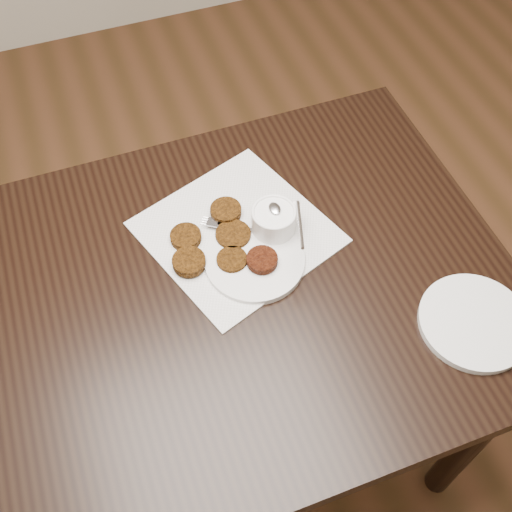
{
  "coord_description": "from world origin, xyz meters",
  "views": [
    {
      "loc": [
        -0.14,
        -0.57,
        1.72
      ],
      "look_at": [
        0.09,
        0.04,
        0.8
      ],
      "focal_mm": 43.41,
      "sensor_mm": 36.0,
      "label": 1
    }
  ],
  "objects_px": {
    "table": "(194,386)",
    "plate_with_patty": "(255,258)",
    "sauce_ramekin": "(274,211)",
    "plate_empty": "(474,322)",
    "napkin": "(237,232)"
  },
  "relations": [
    {
      "from": "plate_with_patty",
      "to": "table",
      "type": "bearing_deg",
      "value": -167.29
    },
    {
      "from": "table",
      "to": "plate_with_patty",
      "type": "relative_size",
      "value": 6.62
    },
    {
      "from": "table",
      "to": "plate_empty",
      "type": "height_order",
      "value": "plate_empty"
    },
    {
      "from": "napkin",
      "to": "sauce_ramekin",
      "type": "xyz_separation_m",
      "value": [
        0.07,
        -0.02,
        0.06
      ]
    },
    {
      "from": "table",
      "to": "napkin",
      "type": "xyz_separation_m",
      "value": [
        0.15,
        0.12,
        0.38
      ]
    },
    {
      "from": "plate_with_patty",
      "to": "napkin",
      "type": "bearing_deg",
      "value": 96.11
    },
    {
      "from": "plate_empty",
      "to": "napkin",
      "type": "bearing_deg",
      "value": 134.04
    },
    {
      "from": "table",
      "to": "napkin",
      "type": "bearing_deg",
      "value": 36.84
    },
    {
      "from": "napkin",
      "to": "sauce_ramekin",
      "type": "height_order",
      "value": "sauce_ramekin"
    },
    {
      "from": "table",
      "to": "sauce_ramekin",
      "type": "distance_m",
      "value": 0.5
    },
    {
      "from": "table",
      "to": "plate_with_patty",
      "type": "xyz_separation_m",
      "value": [
        0.16,
        0.04,
        0.39
      ]
    },
    {
      "from": "napkin",
      "to": "sauce_ramekin",
      "type": "distance_m",
      "value": 0.1
    },
    {
      "from": "plate_with_patty",
      "to": "sauce_ramekin",
      "type": "bearing_deg",
      "value": 43.46
    },
    {
      "from": "table",
      "to": "sauce_ramekin",
      "type": "height_order",
      "value": "sauce_ramekin"
    },
    {
      "from": "plate_with_patty",
      "to": "plate_empty",
      "type": "xyz_separation_m",
      "value": [
        0.32,
        -0.26,
        -0.01
      ]
    }
  ]
}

